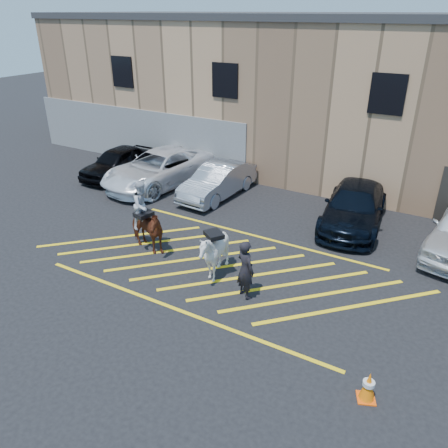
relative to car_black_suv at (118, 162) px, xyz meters
The scene contains 11 objects.
ground 9.85m from the car_black_suv, 27.75° to the right, with size 90.00×90.00×0.00m, color black.
car_black_suv is the anchor object (origin of this frame).
car_white_pickup 2.51m from the car_black_suv, ahead, with size 2.68×5.80×1.61m, color white.
car_silver_sedan 5.58m from the car_black_suv, ahead, with size 1.51×4.32×1.42m, color #9A9EA8.
car_blue_suv 11.49m from the car_black_suv, ahead, with size 2.08×5.13×1.49m, color black.
handler 11.66m from the car_black_suv, 30.19° to the right, with size 0.65×0.43×1.79m, color black.
warehouse 11.79m from the car_black_suv, 40.53° to the left, with size 32.42×10.20×7.30m.
hatching_zone 9.99m from the car_black_suv, 29.28° to the right, with size 12.60×5.12×0.01m.
mounted_bay 7.83m from the car_black_suv, 41.13° to the right, with size 2.04×1.27×2.50m.
saddled_white 10.33m from the car_black_suv, 31.69° to the right, with size 1.94×1.98×1.65m.
traffic_cone 16.10m from the car_black_suv, 29.32° to the right, with size 0.49×0.49×0.73m.
Camera 1 is at (6.05, -10.62, 7.46)m, focal length 35.00 mm.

